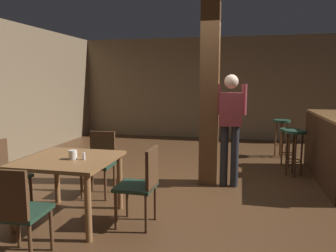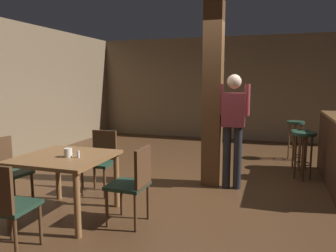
# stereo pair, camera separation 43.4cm
# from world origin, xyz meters

# --- Properties ---
(ground_plane) EXTENTS (10.80, 10.80, 0.00)m
(ground_plane) POSITION_xyz_m (0.00, 0.00, 0.00)
(ground_plane) COLOR #4C301C
(wall_back) EXTENTS (8.00, 0.10, 2.80)m
(wall_back) POSITION_xyz_m (0.00, 4.50, 1.40)
(wall_back) COLOR #756047
(wall_back) RESTS_ON ground_plane
(pillar) EXTENTS (0.28, 0.28, 2.80)m
(pillar) POSITION_xyz_m (0.08, 0.35, 1.40)
(pillar) COLOR brown
(pillar) RESTS_ON ground_plane
(dining_table) EXTENTS (1.03, 1.03, 0.75)m
(dining_table) POSITION_xyz_m (-1.36, -1.39, 0.64)
(dining_table) COLOR brown
(dining_table) RESTS_ON ground_plane
(chair_west) EXTENTS (0.47, 0.47, 0.89)m
(chair_west) POSITION_xyz_m (-2.27, -1.38, 0.51)
(chair_west) COLOR #1E3828
(chair_west) RESTS_ON ground_plane
(chair_north) EXTENTS (0.43, 0.43, 0.89)m
(chair_north) POSITION_xyz_m (-1.39, -0.49, 0.51)
(chair_north) COLOR #1E3828
(chair_north) RESTS_ON ground_plane
(chair_south) EXTENTS (0.44, 0.44, 0.89)m
(chair_south) POSITION_xyz_m (-1.35, -2.34, 0.51)
(chair_south) COLOR #1E3828
(chair_south) RESTS_ON ground_plane
(chair_east) EXTENTS (0.43, 0.43, 0.89)m
(chair_east) POSITION_xyz_m (-0.49, -1.35, 0.51)
(chair_east) COLOR #1E3828
(chair_east) RESTS_ON ground_plane
(napkin_cup) EXTENTS (0.10, 0.10, 0.10)m
(napkin_cup) POSITION_xyz_m (-1.29, -1.43, 0.80)
(napkin_cup) COLOR silver
(napkin_cup) RESTS_ON dining_table
(salt_shaker) EXTENTS (0.03, 0.03, 0.08)m
(salt_shaker) POSITION_xyz_m (-1.16, -1.42, 0.79)
(salt_shaker) COLOR silver
(salt_shaker) RESTS_ON dining_table
(standing_person) EXTENTS (0.47, 0.22, 1.72)m
(standing_person) POSITION_xyz_m (0.41, 0.26, 1.00)
(standing_person) COLOR maroon
(standing_person) RESTS_ON ground_plane
(bar_counter) EXTENTS (0.56, 2.23, 1.08)m
(bar_counter) POSITION_xyz_m (1.98, 0.85, 0.55)
(bar_counter) COLOR brown
(bar_counter) RESTS_ON ground_plane
(bar_stool_near) EXTENTS (0.37, 0.37, 0.79)m
(bar_stool_near) POSITION_xyz_m (1.47, 1.07, 0.60)
(bar_stool_near) COLOR #1E3828
(bar_stool_near) RESTS_ON ground_plane
(bar_stool_mid) EXTENTS (0.34, 0.34, 0.73)m
(bar_stool_mid) POSITION_xyz_m (1.46, 1.71, 0.54)
(bar_stool_mid) COLOR #1E3828
(bar_stool_mid) RESTS_ON ground_plane
(bar_stool_far) EXTENTS (0.35, 0.35, 0.80)m
(bar_stool_far) POSITION_xyz_m (1.42, 2.49, 0.60)
(bar_stool_far) COLOR #1E3828
(bar_stool_far) RESTS_ON ground_plane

